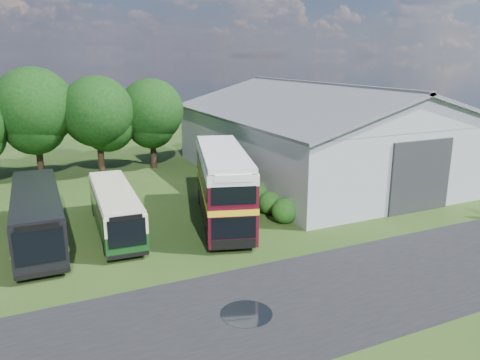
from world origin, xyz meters
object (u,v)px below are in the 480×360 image
bus_maroon_double (223,186)px  bus_dark_single (37,215)px  storage_shed (320,128)px  bus_green_single (115,209)px

bus_maroon_double → bus_dark_single: bus_maroon_double is taller
storage_shed → bus_dark_single: storage_shed is taller
bus_green_single → bus_dark_single: bus_dark_single is taller
bus_maroon_double → bus_dark_single: (-11.01, 1.14, -0.73)m
storage_shed → bus_green_single: storage_shed is taller
bus_green_single → storage_shed: bearing=23.3°
storage_shed → bus_maroon_double: storage_shed is taller
storage_shed → bus_dark_single: (-23.87, -6.88, -2.54)m
storage_shed → bus_green_single: bearing=-160.3°
storage_shed → bus_maroon_double: (-12.86, -8.02, -1.81)m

